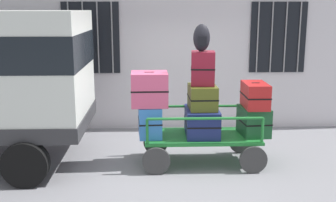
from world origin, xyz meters
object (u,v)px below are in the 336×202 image
object	(u,v)px
luggage_cart	(202,141)
suitcase_midleft_middle	(202,97)
suitcase_center_middle	(255,95)
suitcase_center_bottom	(254,121)
backpack	(202,38)
suitcase_left_bottom	(150,120)
suitcase_midleft_bottom	(202,122)
suitcase_left_middle	(150,89)
suitcase_midleft_top	(203,68)

from	to	relation	value
luggage_cart	suitcase_midleft_middle	distance (m)	0.77
luggage_cart	suitcase_center_middle	distance (m)	1.20
suitcase_midleft_middle	luggage_cart	bearing A→B (deg)	-90.00
suitcase_center_bottom	luggage_cart	bearing A→B (deg)	-179.41
luggage_cart	backpack	size ratio (longest dim) A/B	4.59
suitcase_left_bottom	suitcase_midleft_bottom	size ratio (longest dim) A/B	0.81
suitcase_midleft_bottom	suitcase_midleft_middle	xyz separation A→B (m)	(0.00, -0.02, 0.43)
suitcase_left_bottom	suitcase_center_bottom	xyz separation A→B (m)	(1.77, 0.00, -0.03)
suitcase_midleft_bottom	suitcase_left_middle	bearing A→B (deg)	-175.89
suitcase_midleft_middle	suitcase_left_bottom	bearing A→B (deg)	179.90
suitcase_midleft_middle	backpack	distance (m)	0.99
suitcase_left_middle	backpack	size ratio (longest dim) A/B	1.40
luggage_cart	backpack	world-z (taller)	backpack
suitcase_midleft_bottom	suitcase_midleft_top	xyz separation A→B (m)	(0.00, -0.00, 0.92)
suitcase_left_bottom	suitcase_midleft_middle	xyz separation A→B (m)	(0.88, -0.00, 0.40)
suitcase_left_bottom	suitcase_center_bottom	size ratio (longest dim) A/B	0.99
suitcase_midleft_bottom	suitcase_midleft_middle	distance (m)	0.43
suitcase_left_middle	suitcase_center_bottom	distance (m)	1.86
suitcase_midleft_middle	backpack	xyz separation A→B (m)	(-0.04, -0.06, 0.99)
suitcase_left_middle	suitcase_center_middle	size ratio (longest dim) A/B	0.91
suitcase_midleft_top	suitcase_left_bottom	bearing A→B (deg)	-178.84
suitcase_left_bottom	luggage_cart	bearing A→B (deg)	-0.47
suitcase_midleft_bottom	suitcase_midleft_middle	bearing A→B (deg)	-90.00
suitcase_left_middle	suitcase_midleft_bottom	world-z (taller)	suitcase_left_middle
luggage_cart	suitcase_midleft_top	bearing A→B (deg)	90.00
suitcase_center_middle	suitcase_midleft_bottom	bearing A→B (deg)	177.37
suitcase_left_bottom	suitcase_left_middle	world-z (taller)	suitcase_left_middle
suitcase_center_bottom	suitcase_left_bottom	bearing A→B (deg)	-179.94
suitcase_left_bottom	suitcase_midleft_bottom	distance (m)	0.89
suitcase_center_bottom	backpack	distance (m)	1.69
luggage_cart	suitcase_midleft_middle	size ratio (longest dim) A/B	3.32
suitcase_midleft_bottom	suitcase_center_middle	size ratio (longest dim) A/B	1.19
suitcase_left_bottom	suitcase_center_bottom	distance (m)	1.77
suitcase_midleft_middle	suitcase_center_bottom	world-z (taller)	suitcase_midleft_middle
suitcase_left_bottom	suitcase_midleft_top	xyz separation A→B (m)	(0.88, 0.02, 0.88)
suitcase_midleft_middle	suitcase_center_bottom	bearing A→B (deg)	0.22
suitcase_midleft_bottom	backpack	xyz separation A→B (m)	(-0.04, -0.08, 1.42)
suitcase_left_bottom	backpack	world-z (taller)	backpack
suitcase_midleft_top	backpack	world-z (taller)	backpack
luggage_cart	suitcase_center_middle	bearing A→B (deg)	-0.89
suitcase_center_bottom	suitcase_center_middle	xyz separation A→B (m)	(0.00, -0.02, 0.45)
suitcase_midleft_top	suitcase_center_bottom	world-z (taller)	suitcase_midleft_top
suitcase_center_middle	backpack	xyz separation A→B (m)	(-0.92, -0.04, 0.96)
luggage_cart	suitcase_midleft_middle	world-z (taller)	suitcase_midleft_middle
suitcase_midleft_bottom	suitcase_center_bottom	xyz separation A→B (m)	(0.88, -0.02, 0.01)
suitcase_midleft_middle	suitcase_midleft_bottom	bearing A→B (deg)	90.00
suitcase_left_bottom	suitcase_left_middle	distance (m)	0.55
suitcase_left_bottom	suitcase_left_middle	size ratio (longest dim) A/B	1.06
suitcase_left_bottom	suitcase_midleft_bottom	world-z (taller)	suitcase_left_bottom
luggage_cart	suitcase_left_middle	size ratio (longest dim) A/B	3.27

